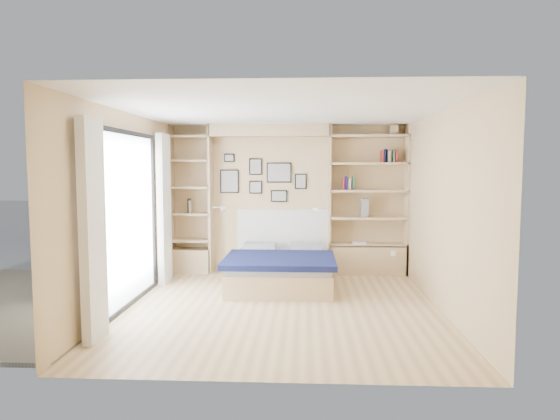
{
  "coord_description": "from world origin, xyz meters",
  "views": [
    {
      "loc": [
        0.29,
        -6.27,
        1.8
      ],
      "look_at": [
        -0.07,
        0.9,
        1.18
      ],
      "focal_mm": 32.0,
      "sensor_mm": 36.0,
      "label": 1
    }
  ],
  "objects": [
    {
      "name": "photo_gallery",
      "position": [
        -0.45,
        2.22,
        1.6
      ],
      "size": [
        1.48,
        0.02,
        0.82
      ],
      "color": "black",
      "rests_on": "ground"
    },
    {
      "name": "deck_chair",
      "position": [
        -2.88,
        0.51,
        0.41
      ],
      "size": [
        0.76,
        0.96,
        0.85
      ],
      "rotation": [
        0.0,
        0.0,
        -0.35
      ],
      "color": "tan",
      "rests_on": "ground"
    },
    {
      "name": "ground",
      "position": [
        0.0,
        0.0,
        0.0
      ],
      "size": [
        4.5,
        4.5,
        0.0
      ],
      "primitive_type": "plane",
      "color": "#D1B67A",
      "rests_on": "ground"
    },
    {
      "name": "deck",
      "position": [
        -3.6,
        0.0,
        0.0
      ],
      "size": [
        3.2,
        4.0,
        0.05
      ],
      "primitive_type": "cube",
      "color": "#736955",
      "rests_on": "ground"
    },
    {
      "name": "shelf_decor",
      "position": [
        1.17,
        2.07,
        1.71
      ],
      "size": [
        3.52,
        0.23,
        2.03
      ],
      "color": "#A52A22",
      "rests_on": "ground"
    },
    {
      "name": "bed",
      "position": [
        -0.07,
        1.21,
        0.26
      ],
      "size": [
        1.6,
        2.02,
        1.07
      ],
      "color": "tan",
      "rests_on": "ground"
    },
    {
      "name": "room_shell",
      "position": [
        -0.39,
        1.52,
        1.08
      ],
      "size": [
        4.5,
        4.5,
        4.5
      ],
      "color": "tan",
      "rests_on": "ground"
    },
    {
      "name": "reading_lamps",
      "position": [
        -0.3,
        2.0,
        1.1
      ],
      "size": [
        1.92,
        0.12,
        0.15
      ],
      "color": "silver",
      "rests_on": "ground"
    }
  ]
}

